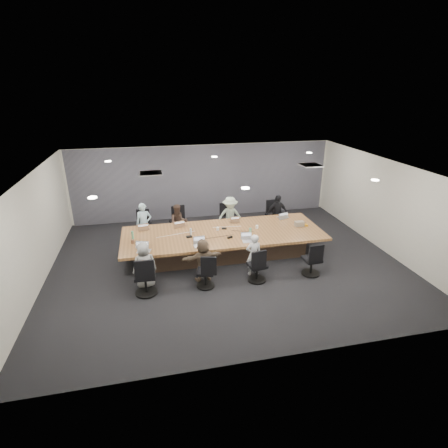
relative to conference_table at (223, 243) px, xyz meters
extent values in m
cube|color=black|center=(0.00, -0.50, -0.40)|extent=(10.00, 8.00, 0.00)
cube|color=white|center=(0.00, -0.50, 2.40)|extent=(10.00, 8.00, 0.00)
cube|color=beige|center=(0.00, 3.50, 1.00)|extent=(10.00, 0.00, 2.80)
cube|color=beige|center=(0.00, -4.50, 1.00)|extent=(10.00, 0.00, 2.80)
cube|color=beige|center=(-5.00, -0.50, 1.00)|extent=(0.00, 8.00, 2.80)
cube|color=beige|center=(5.00, -0.50, 1.00)|extent=(0.00, 8.00, 2.80)
cube|color=slate|center=(0.00, 3.42, 1.00)|extent=(9.80, 0.04, 2.80)
cube|color=#483529|center=(0.00, 0.00, -0.07)|extent=(4.80, 1.40, 0.66)
cube|color=#9A673A|center=(0.00, 0.00, 0.30)|extent=(6.00, 2.20, 0.08)
imported|color=#ABCEDE|center=(-2.33, 1.35, 0.28)|extent=(0.51, 0.34, 1.37)
cube|color=#8C6647|center=(-2.33, 0.80, 0.35)|extent=(0.35, 0.26, 0.02)
imported|color=#402F26|center=(-1.22, 1.35, 0.23)|extent=(0.65, 0.53, 1.25)
cube|color=#8C6647|center=(-1.22, 0.80, 0.35)|extent=(0.40, 0.32, 0.02)
imported|color=#9CB19C|center=(0.53, 1.35, 0.30)|extent=(0.96, 0.62, 1.40)
cube|color=#8C6647|center=(0.53, 0.80, 0.35)|extent=(0.30, 0.21, 0.02)
imported|color=black|center=(2.21, 1.35, 0.28)|extent=(0.83, 0.42, 1.36)
cube|color=#B2B2B7|center=(2.21, 0.80, 0.35)|extent=(0.40, 0.32, 0.02)
imported|color=#969696|center=(-2.34, -1.35, 0.22)|extent=(0.66, 0.49, 1.24)
cube|color=#B2B2B7|center=(-2.34, -0.80, 0.35)|extent=(0.39, 0.31, 0.02)
imported|color=brown|center=(-0.84, -1.35, 0.19)|extent=(1.14, 0.51, 1.19)
cube|color=#B2B2B7|center=(-0.84, -0.80, 0.35)|extent=(0.34, 0.25, 0.02)
imported|color=silver|center=(0.55, -1.35, 0.20)|extent=(0.45, 0.30, 1.19)
cube|color=#B2B2B7|center=(0.55, -0.80, 0.35)|extent=(0.33, 0.25, 0.02)
cylinder|color=#5A9E72|center=(-2.65, 0.11, 0.46)|extent=(0.07, 0.07, 0.24)
cylinder|color=#5A9E72|center=(0.70, -0.48, 0.47)|extent=(0.08, 0.08, 0.27)
cylinder|color=silver|center=(-0.98, 0.03, 0.44)|extent=(0.06, 0.06, 0.20)
cylinder|color=white|center=(-0.13, 0.19, 0.39)|extent=(0.10, 0.10, 0.10)
cylinder|color=white|center=(1.08, 0.08, 0.39)|extent=(0.10, 0.10, 0.10)
cylinder|color=brown|center=(-2.65, -0.22, 0.39)|extent=(0.09, 0.09, 0.11)
cube|color=black|center=(-1.05, -0.14, 0.36)|extent=(0.19, 0.14, 0.03)
cube|color=black|center=(0.08, 0.27, 0.35)|extent=(0.17, 0.13, 0.03)
cube|color=black|center=(0.10, -0.46, 0.37)|extent=(0.16, 0.09, 0.06)
cube|color=gray|center=(2.44, -0.02, 0.42)|extent=(0.28, 0.18, 0.15)
cube|color=#C1790B|center=(2.64, -0.03, 0.36)|extent=(0.22, 0.18, 0.04)
camera|label=1|loc=(-2.04, -9.43, 4.51)|focal=28.00mm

